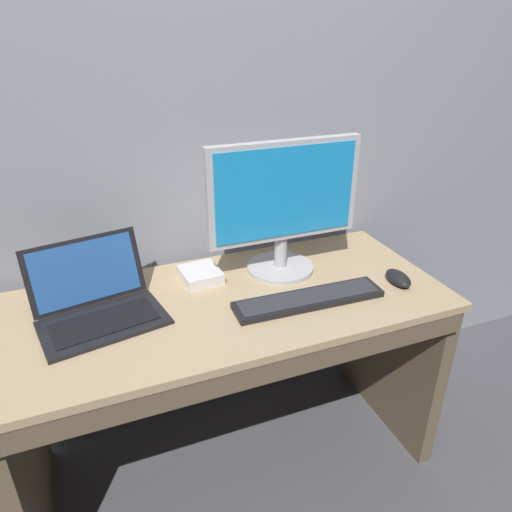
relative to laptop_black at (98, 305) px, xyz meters
The scene contains 8 objects.
ground_plane 0.88m from the laptop_black, ahead, with size 14.00×14.00×0.00m, color #4C4C51.
back_wall 0.79m from the laptop_black, 39.42° to the left, with size 4.13×0.04×2.75m, color gray.
desk 0.50m from the laptop_black, ahead, with size 1.45×0.64×0.74m.
laptop_black is the anchor object (origin of this frame).
external_monitor 0.68m from the laptop_black, ahead, with size 0.54×0.24×0.48m.
wired_keyboard 0.66m from the laptop_black, 14.33° to the right, with size 0.50×0.13×0.02m.
computer_mouse 1.00m from the laptop_black, ahead, with size 0.07×0.12×0.04m, color black.
external_drive_box 0.37m from the laptop_black, 17.71° to the left, with size 0.13×0.14×0.04m, color silver.
Camera 1 is at (-0.40, -1.26, 1.55)m, focal length 33.02 mm.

